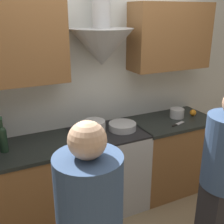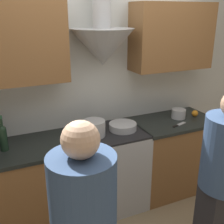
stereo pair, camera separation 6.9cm
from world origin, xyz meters
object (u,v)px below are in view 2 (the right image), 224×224
(person_foreground_right, at_px, (224,182))
(stove_range, at_px, (108,169))
(stock_pot, at_px, (94,128))
(mixing_bowl, at_px, (123,126))
(orange_fruit, at_px, (195,113))
(saucepan, at_px, (179,114))
(wine_bottle_5, at_px, (3,136))

(person_foreground_right, bearing_deg, stove_range, 111.87)
(stock_pot, bearing_deg, mixing_bowl, 2.91)
(mixing_bowl, xyz_separation_m, orange_fruit, (0.95, 0.00, 0.00))
(mixing_bowl, relative_size, person_foreground_right, 0.19)
(saucepan, height_order, person_foreground_right, person_foreground_right)
(stove_range, height_order, stock_pot, stock_pot)
(mixing_bowl, relative_size, saucepan, 1.77)
(stove_range, xyz_separation_m, orange_fruit, (1.12, -0.01, 0.48))
(mixing_bowl, height_order, person_foreground_right, person_foreground_right)
(stove_range, distance_m, wine_bottle_5, 1.16)
(wine_bottle_5, distance_m, saucepan, 1.91)
(stove_range, relative_size, wine_bottle_5, 2.71)
(stock_pot, distance_m, person_foreground_right, 1.27)
(wine_bottle_5, bearing_deg, stock_pot, -2.67)
(stove_range, relative_size, person_foreground_right, 0.57)
(orange_fruit, xyz_separation_m, person_foreground_right, (-0.66, -1.13, -0.07))
(wine_bottle_5, relative_size, stock_pot, 1.43)
(stock_pot, relative_size, mixing_bowl, 0.79)
(stove_range, height_order, wine_bottle_5, wine_bottle_5)
(mixing_bowl, height_order, orange_fruit, orange_fruit)
(wine_bottle_5, height_order, saucepan, wine_bottle_5)
(mixing_bowl, bearing_deg, person_foreground_right, -75.46)
(orange_fruit, height_order, saucepan, saucepan)
(mixing_bowl, bearing_deg, saucepan, 3.07)
(stock_pot, xyz_separation_m, saucepan, (1.07, 0.06, -0.03))
(stove_range, distance_m, person_foreground_right, 1.29)
(stove_range, xyz_separation_m, saucepan, (0.91, 0.03, 0.49))
(stove_range, xyz_separation_m, mixing_bowl, (0.16, -0.01, 0.47))
(wine_bottle_5, xyz_separation_m, mixing_bowl, (1.17, -0.02, -0.10))
(stove_range, distance_m, orange_fruit, 1.22)
(wine_bottle_5, height_order, stock_pot, wine_bottle_5)
(wine_bottle_5, xyz_separation_m, person_foreground_right, (1.46, -1.15, -0.17))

